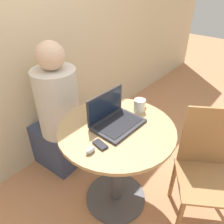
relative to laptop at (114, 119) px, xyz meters
name	(u,v)px	position (x,y,z in m)	size (l,w,h in m)	color
ground_plane	(116,197)	(-0.02, -0.04, -0.82)	(12.00, 12.00, 0.00)	tan
back_wall	(23,27)	(-0.02, 0.91, 0.48)	(7.00, 0.05, 2.60)	beige
round_table	(116,152)	(-0.02, -0.04, -0.27)	(0.81, 0.81, 0.77)	#4C4C51
laptop	(114,119)	(0.00, 0.00, 0.00)	(0.35, 0.26, 0.22)	#2D2D33
cell_phone	(100,145)	(-0.23, -0.08, -0.04)	(0.07, 0.11, 0.02)	black
computer_mouse	(90,150)	(-0.31, -0.07, -0.03)	(0.07, 0.04, 0.04)	#B2B2B7
coffee_cup	(139,105)	(0.26, -0.04, 0.00)	(0.13, 0.08, 0.10)	white
chair_empty	(205,170)	(0.31, -0.60, -0.35)	(0.55, 0.55, 0.92)	#9E7042
person_seated	(56,120)	(-0.03, 0.65, -0.29)	(0.37, 0.57, 1.25)	#3D4766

